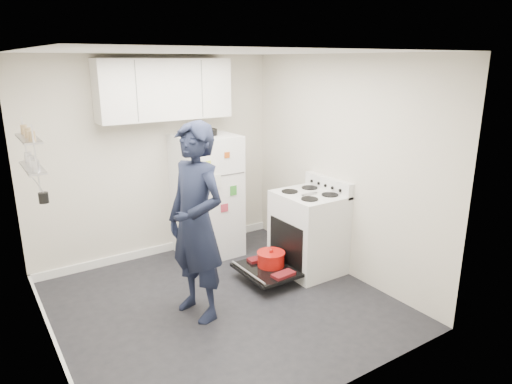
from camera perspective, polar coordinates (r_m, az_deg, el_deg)
room at (r=4.41m, az=-5.25°, el=0.00°), size 3.21×3.21×2.51m
electric_range at (r=5.44m, az=6.45°, el=-5.10°), size 0.66×0.76×1.10m
open_oven_door at (r=5.25m, az=1.60°, el=-9.00°), size 0.55×0.70×0.24m
refrigerator at (r=5.81m, az=-6.15°, el=-0.40°), size 0.72×0.74×1.62m
upper_cabinets at (r=5.57m, az=-11.31°, el=12.48°), size 1.60×0.33×0.70m
wall_shelf_rack at (r=4.30m, az=-26.31°, el=4.37°), size 0.14×0.60×0.61m
person at (r=4.34m, az=-7.50°, el=-3.86°), size 0.60×0.78×1.91m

